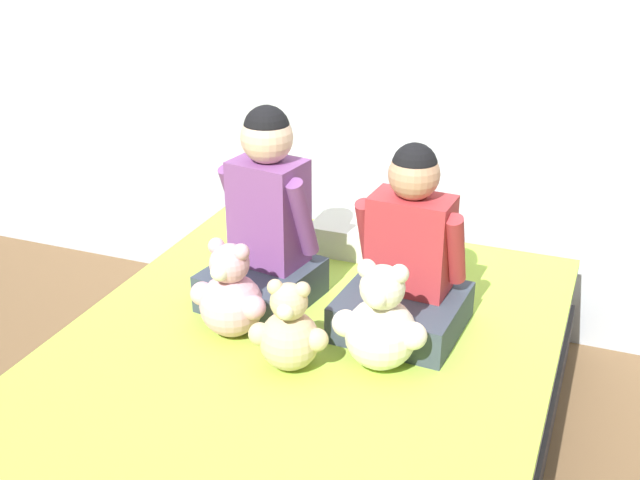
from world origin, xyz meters
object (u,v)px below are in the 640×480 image
object	(u,v)px
child_on_right	(407,262)
teddy_bear_held_by_left_child	(231,296)
teddy_bear_held_by_right_child	(381,324)
teddy_bear_between_children	(289,332)
pillow_at_headboard	(377,235)
child_on_left	(266,224)
bed	(292,417)

from	to	relation	value
child_on_right	teddy_bear_held_by_left_child	xyz separation A→B (m)	(-0.47, -0.24, -0.09)
teddy_bear_held_by_right_child	teddy_bear_between_children	bearing A→B (deg)	-158.19
child_on_right	teddy_bear_held_by_right_child	size ratio (longest dim) A/B	1.78
child_on_right	pillow_at_headboard	world-z (taller)	child_on_right
teddy_bear_between_children	pillow_at_headboard	world-z (taller)	teddy_bear_between_children
teddy_bear_held_by_left_child	teddy_bear_held_by_right_child	xyz separation A→B (m)	(0.47, -0.01, 0.01)
child_on_left	teddy_bear_held_by_left_child	bearing A→B (deg)	-81.91
pillow_at_headboard	child_on_left	bearing A→B (deg)	-113.51
pillow_at_headboard	teddy_bear_held_by_right_child	bearing A→B (deg)	-71.67
child_on_left	teddy_bear_between_children	size ratio (longest dim) A/B	2.36
teddy_bear_held_by_right_child	pillow_at_headboard	distance (m)	0.80
bed	teddy_bear_between_children	bearing A→B (deg)	-70.16
bed	child_on_right	world-z (taller)	child_on_right
bed	child_on_left	world-z (taller)	child_on_left
child_on_left	child_on_right	xyz separation A→B (m)	(0.47, -0.00, -0.05)
teddy_bear_held_by_right_child	teddy_bear_between_children	world-z (taller)	teddy_bear_held_by_right_child
teddy_bear_between_children	child_on_right	bearing A→B (deg)	45.50
teddy_bear_held_by_left_child	teddy_bear_between_children	world-z (taller)	teddy_bear_held_by_left_child
child_on_left	teddy_bear_held_by_left_child	size ratio (longest dim) A/B	2.10
pillow_at_headboard	teddy_bear_between_children	bearing A→B (deg)	-89.09
bed	pillow_at_headboard	xyz separation A→B (m)	(0.00, 0.81, 0.26)
child_on_left	teddy_bear_held_by_right_child	size ratio (longest dim) A/B	1.98
child_on_right	teddy_bear_between_children	xyz separation A→B (m)	(-0.24, -0.35, -0.10)
child_on_right	pillow_at_headboard	size ratio (longest dim) A/B	1.30
child_on_right	teddy_bear_held_by_right_child	xyz separation A→B (m)	(-0.00, -0.25, -0.08)
child_on_right	teddy_bear_between_children	distance (m)	0.43
teddy_bear_held_by_left_child	teddy_bear_between_children	distance (m)	0.26
pillow_at_headboard	bed	bearing A→B (deg)	-90.00
child_on_right	teddy_bear_between_children	world-z (taller)	child_on_right
child_on_right	teddy_bear_held_by_left_child	distance (m)	0.54
bed	teddy_bear_held_by_right_child	size ratio (longest dim) A/B	6.09
teddy_bear_held_by_left_child	child_on_right	bearing A→B (deg)	34.06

